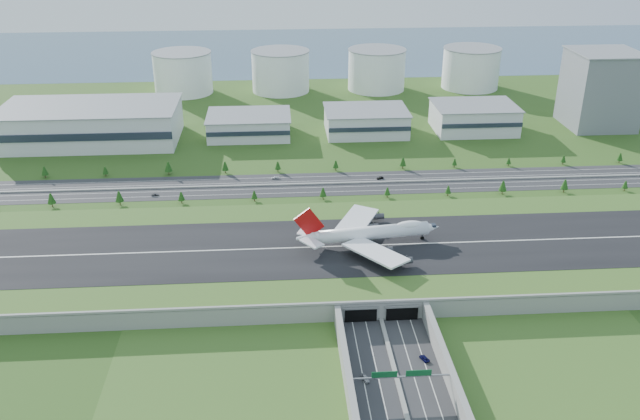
{
  "coord_description": "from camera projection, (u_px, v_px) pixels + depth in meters",
  "views": [
    {
      "loc": [
        -41.17,
        -280.46,
        159.27
      ],
      "look_at": [
        -19.33,
        35.0,
        11.0
      ],
      "focal_mm": 38.0,
      "sensor_mm": 36.0,
      "label": 1
    }
  ],
  "objects": [
    {
      "name": "bay_water",
      "position": [
        310.0,
        50.0,
        757.06
      ],
      "size": [
        1200.0,
        260.0,
        0.06
      ],
      "primitive_type": "cube",
      "color": "#3B5871",
      "rests_on": "ground"
    },
    {
      "name": "north_expressway",
      "position": [
        345.0,
        183.0,
        409.3
      ],
      "size": [
        560.0,
        36.0,
        0.12
      ],
      "primitive_type": "cube",
      "color": "#28282B",
      "rests_on": "ground"
    },
    {
      "name": "tree_row",
      "position": [
        326.0,
        178.0,
        404.44
      ],
      "size": [
        497.8,
        48.73,
        8.5
      ],
      "color": "#3D2819",
      "rests_on": "ground"
    },
    {
      "name": "airfield_deck",
      "position": [
        366.0,
        253.0,
        321.69
      ],
      "size": [
        520.0,
        100.0,
        9.2
      ],
      "color": "gray",
      "rests_on": "ground"
    },
    {
      "name": "car_5",
      "position": [
        380.0,
        178.0,
        415.3
      ],
      "size": [
        4.74,
        3.18,
        1.48
      ],
      "primitive_type": "imported",
      "rotation": [
        0.0,
        0.0,
        -1.17
      ],
      "color": "black",
      "rests_on": "ground"
    },
    {
      "name": "fuel_tank_b",
      "position": [
        281.0,
        71.0,
        593.9
      ],
      "size": [
        50.0,
        50.0,
        35.0
      ],
      "primitive_type": "cylinder",
      "color": "white",
      "rests_on": "ground"
    },
    {
      "name": "boeing_747",
      "position": [
        369.0,
        233.0,
        318.72
      ],
      "size": [
        70.6,
        66.37,
        21.87
      ],
      "rotation": [
        0.0,
        0.0,
        0.12
      ],
      "color": "white",
      "rests_on": "airfield_deck"
    },
    {
      "name": "car_0",
      "position": [
        365.0,
        378.0,
        243.64
      ],
      "size": [
        3.3,
        5.32,
        1.69
      ],
      "primitive_type": "imported",
      "rotation": [
        0.0,
        0.0,
        0.28
      ],
      "color": "#9E9DA1",
      "rests_on": "ground"
    },
    {
      "name": "hangar_mid_a",
      "position": [
        249.0,
        125.0,
        488.2
      ],
      "size": [
        58.0,
        42.0,
        15.0
      ],
      "primitive_type": "cube",
      "color": "silver",
      "rests_on": "ground"
    },
    {
      "name": "hangar_mid_c",
      "position": [
        474.0,
        118.0,
        497.67
      ],
      "size": [
        58.0,
        42.0,
        19.0
      ],
      "primitive_type": "cube",
      "color": "silver",
      "rests_on": "ground"
    },
    {
      "name": "sign_gantry_near",
      "position": [
        401.0,
        377.0,
        234.71
      ],
      "size": [
        38.7,
        0.7,
        9.8
      ],
      "color": "gray",
      "rests_on": "ground"
    },
    {
      "name": "car_2",
      "position": [
        424.0,
        358.0,
        254.27
      ],
      "size": [
        3.86,
        5.24,
        1.32
      ],
      "primitive_type": "imported",
      "rotation": [
        0.0,
        0.0,
        3.54
      ],
      "color": "#0C0D3E",
      "rests_on": "ground"
    },
    {
      "name": "hangar_west",
      "position": [
        91.0,
        124.0,
        474.68
      ],
      "size": [
        120.0,
        60.0,
        25.0
      ],
      "primitive_type": "cube",
      "color": "silver",
      "rests_on": "ground"
    },
    {
      "name": "fuel_tank_d",
      "position": [
        471.0,
        68.0,
        604.54
      ],
      "size": [
        50.0,
        50.0,
        35.0
      ],
      "primitive_type": "cylinder",
      "color": "white",
      "rests_on": "ground"
    },
    {
      "name": "fuel_tank_a",
      "position": [
        183.0,
        73.0,
        588.59
      ],
      "size": [
        50.0,
        50.0,
        35.0
      ],
      "primitive_type": "cylinder",
      "color": "white",
      "rests_on": "ground"
    },
    {
      "name": "office_tower",
      "position": [
        600.0,
        90.0,
        500.48
      ],
      "size": [
        46.0,
        46.0,
        55.0
      ],
      "primitive_type": "cube",
      "color": "slate",
      "rests_on": "ground"
    },
    {
      "name": "underpass_road",
      "position": [
        403.0,
        394.0,
        232.25
      ],
      "size": [
        38.8,
        120.4,
        8.0
      ],
      "color": "#28282B",
      "rests_on": "ground"
    },
    {
      "name": "car_4",
      "position": [
        155.0,
        195.0,
        392.27
      ],
      "size": [
        4.47,
        2.42,
        1.44
      ],
      "primitive_type": "imported",
      "rotation": [
        0.0,
        0.0,
        1.75
      ],
      "color": "#535257",
      "rests_on": "ground"
    },
    {
      "name": "ground",
      "position": [
        365.0,
        261.0,
        323.51
      ],
      "size": [
        1200.0,
        1200.0,
        0.0
      ],
      "primitive_type": "plane",
      "color": "#384E18",
      "rests_on": "ground"
    },
    {
      "name": "fuel_tank_c",
      "position": [
        377.0,
        70.0,
        599.22
      ],
      "size": [
        50.0,
        50.0,
        35.0
      ],
      "primitive_type": "cylinder",
      "color": "white",
      "rests_on": "ground"
    },
    {
      "name": "hangar_mid_b",
      "position": [
        366.0,
        121.0,
        493.09
      ],
      "size": [
        58.0,
        42.0,
        17.0
      ],
      "primitive_type": "cube",
      "color": "silver",
      "rests_on": "ground"
    },
    {
      "name": "car_7",
      "position": [
        275.0,
        178.0,
        415.75
      ],
      "size": [
        4.7,
        2.02,
        1.35
      ],
      "primitive_type": "imported",
      "rotation": [
        0.0,
        0.0,
        -1.54
      ],
      "color": "white",
      "rests_on": "ground"
    }
  ]
}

